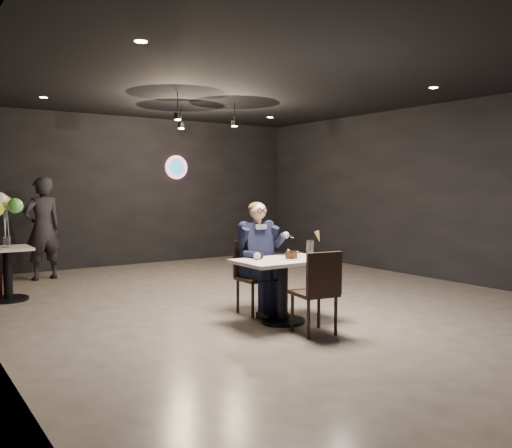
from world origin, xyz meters
TOP-DOWN VIEW (x-y plane):
  - floor at (0.00, 0.00)m, footprint 9.00×9.00m
  - wall_sign at (0.80, 4.47)m, footprint 0.50×0.06m
  - pendant_lights at (0.00, 2.00)m, footprint 1.40×1.20m
  - main_table at (-0.51, -1.05)m, footprint 1.10×0.70m
  - chair_far at (-0.51, -0.50)m, footprint 0.42×0.46m
  - chair_near at (-0.51, -1.61)m, footprint 0.48×0.52m
  - seated_man at (-0.51, -0.50)m, footprint 0.60×0.80m
  - dessert_plate at (-0.46, -1.15)m, footprint 0.24×0.24m
  - cake_slice at (-0.46, -1.14)m, footprint 0.14×0.13m
  - mint_leaf at (-0.39, -1.16)m, footprint 0.07×0.04m
  - sundae_glass at (-0.12, -1.08)m, footprint 0.09×0.09m
  - wafer_cone at (-0.04, -1.13)m, footprint 0.08×0.08m
  - side_table at (-2.95, 2.09)m, footprint 0.62×0.62m
  - balloon_vase at (-2.95, 2.09)m, footprint 0.10×0.10m
  - balloon_bunch at (-2.95, 2.09)m, footprint 0.39×0.39m
  - passerby at (-2.13, 3.61)m, footprint 0.71×0.54m

SIDE VIEW (x-z plane):
  - floor at x=0.00m, z-range 0.00..0.00m
  - main_table at x=-0.51m, z-range 0.00..0.75m
  - side_table at x=-2.95m, z-range 0.00..0.77m
  - chair_far at x=-0.51m, z-range 0.00..0.92m
  - chair_near at x=-0.51m, z-range 0.00..0.92m
  - seated_man at x=-0.51m, z-range 0.00..1.44m
  - dessert_plate at x=-0.46m, z-range 0.75..0.76m
  - cake_slice at x=-0.46m, z-range 0.76..0.84m
  - balloon_vase at x=-2.95m, z-range 0.75..0.90m
  - mint_leaf at x=-0.39m, z-range 0.84..0.85m
  - sundae_glass at x=-0.12m, z-range 0.75..0.95m
  - passerby at x=-2.13m, z-range 0.00..1.76m
  - wafer_cone at x=-0.04m, z-range 0.93..1.06m
  - balloon_bunch at x=-2.95m, z-range 0.90..1.54m
  - wall_sign at x=0.80m, z-range 1.75..2.25m
  - pendant_lights at x=0.00m, z-range 2.70..3.06m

